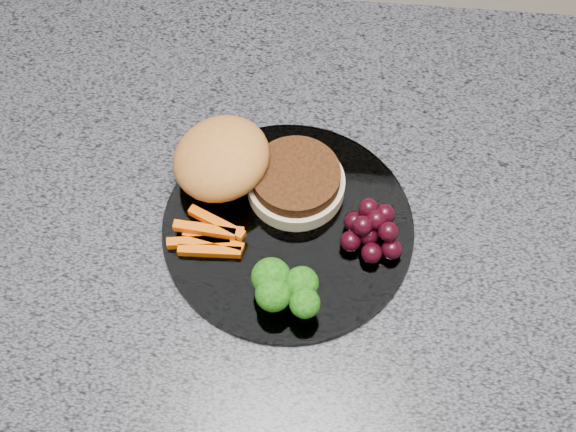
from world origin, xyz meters
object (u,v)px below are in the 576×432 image
object	(u,v)px
plate	(288,227)
grape_bunch	(374,229)
burger	(248,169)
island_cabinet	(331,362)

from	to	relation	value
plate	grape_bunch	world-z (taller)	grape_bunch
burger	grape_bunch	world-z (taller)	burger
grape_bunch	plate	bearing A→B (deg)	176.42
island_cabinet	grape_bunch	distance (m)	0.49
plate	burger	size ratio (longest dim) A/B	1.38
island_cabinet	burger	distance (m)	0.51
island_cabinet	grape_bunch	world-z (taller)	grape_bunch
plate	island_cabinet	bearing A→B (deg)	26.27
plate	grape_bunch	size ratio (longest dim) A/B	3.98
burger	grape_bunch	size ratio (longest dim) A/B	2.89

